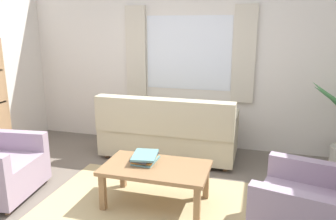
{
  "coord_description": "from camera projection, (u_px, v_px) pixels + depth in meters",
  "views": [
    {
      "loc": [
        1.08,
        -2.76,
        1.86
      ],
      "look_at": [
        0.11,
        0.7,
        0.94
      ],
      "focal_mm": 35.46,
      "sensor_mm": 36.0,
      "label": 1
    }
  ],
  "objects": [
    {
      "name": "ground_plane",
      "position": [
        139.0,
        217.0,
        3.32
      ],
      "size": [
        6.24,
        6.24,
        0.0
      ],
      "primitive_type": "plane",
      "color": "#6B6056"
    },
    {
      "name": "wall_back",
      "position": [
        189.0,
        63.0,
        5.1
      ],
      "size": [
        5.32,
        0.12,
        2.6
      ],
      "primitive_type": "cube",
      "color": "silver",
      "rests_on": "ground_plane"
    },
    {
      "name": "window_with_curtains",
      "position": [
        188.0,
        53.0,
        4.99
      ],
      "size": [
        1.98,
        0.07,
        1.4
      ],
      "color": "white"
    },
    {
      "name": "area_rug",
      "position": [
        139.0,
        216.0,
        3.32
      ],
      "size": [
        2.21,
        2.05,
        0.01
      ],
      "primitive_type": "cube",
      "color": "tan",
      "rests_on": "ground_plane"
    },
    {
      "name": "couch",
      "position": [
        168.0,
        133.0,
        4.72
      ],
      "size": [
        1.9,
        0.82,
        0.92
      ],
      "rotation": [
        0.0,
        0.0,
        3.14
      ],
      "color": "#BCB293",
      "rests_on": "ground_plane"
    },
    {
      "name": "armchair_right",
      "position": [
        314.0,
        208.0,
        2.81
      ],
      "size": [
        0.99,
        1.01,
        0.88
      ],
      "rotation": [
        0.0,
        0.0,
        -1.8
      ],
      "color": "#998499",
      "rests_on": "ground_plane"
    },
    {
      "name": "coffee_table",
      "position": [
        156.0,
        171.0,
        3.46
      ],
      "size": [
        1.1,
        0.64,
        0.44
      ],
      "color": "olive",
      "rests_on": "ground_plane"
    },
    {
      "name": "book_stack_on_table",
      "position": [
        145.0,
        157.0,
        3.56
      ],
      "size": [
        0.3,
        0.37,
        0.08
      ],
      "color": "#5B8E93",
      "rests_on": "coffee_table"
    }
  ]
}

